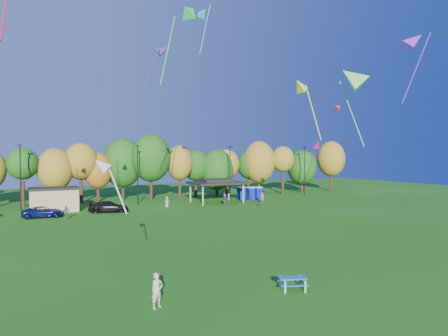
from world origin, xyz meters
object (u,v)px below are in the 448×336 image
kite_flyer (157,290)px  car_c (43,212)px  picnic_table (292,282)px  car_d (109,207)px  porta_potties (250,193)px

kite_flyer → car_c: kite_flyer is taller
kite_flyer → car_c: size_ratio=0.37×
picnic_table → car_d: 35.92m
porta_potties → car_d: bearing=-170.0°
picnic_table → car_d: bearing=117.6°
picnic_table → kite_flyer: (-7.77, 0.81, 0.49)m
kite_flyer → car_d: kite_flyer is taller
kite_flyer → car_d: (4.18, 34.94, -0.14)m
porta_potties → car_c: porta_potties is taller
picnic_table → car_c: 36.78m
porta_potties → kite_flyer: 48.56m
picnic_table → car_d: (-3.59, 35.74, 0.35)m
car_d → picnic_table: bearing=-158.9°
porta_potties → car_c: 32.79m
porta_potties → picnic_table: size_ratio=1.91×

